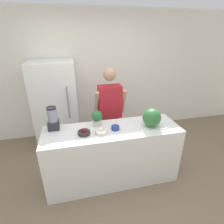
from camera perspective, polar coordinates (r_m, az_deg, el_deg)
ground_plane at (r=2.82m, az=1.70°, el=-24.60°), size 14.00×14.00×0.00m
wall_back at (r=3.84m, az=-5.57°, el=11.78°), size 8.00×0.06×2.60m
counter_island at (r=2.72m, az=0.15°, el=-13.72°), size 1.94×0.60×0.89m
refrigerator at (r=3.57m, az=-17.69°, el=2.05°), size 0.79×0.73×1.68m
person at (r=3.08m, az=-0.72°, el=-0.36°), size 0.53×0.26×1.63m
cutting_board at (r=2.61m, az=12.74°, el=-4.35°), size 0.41×0.27×0.01m
watermelon at (r=2.53m, az=12.87°, el=-1.82°), size 0.26×0.26×0.26m
bowl_cherries at (r=2.37m, az=-9.13°, el=-6.58°), size 0.17×0.17×0.08m
bowl_cream at (r=2.37m, az=-3.70°, el=-6.26°), size 0.16×0.16×0.08m
bowl_small_blue at (r=2.45m, az=1.09°, el=-5.16°), size 0.11×0.11×0.05m
blender at (r=2.54m, az=-18.77°, el=-2.22°), size 0.15×0.15×0.33m
potted_plant at (r=2.53m, az=-4.92°, el=-1.96°), size 0.15×0.15×0.23m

